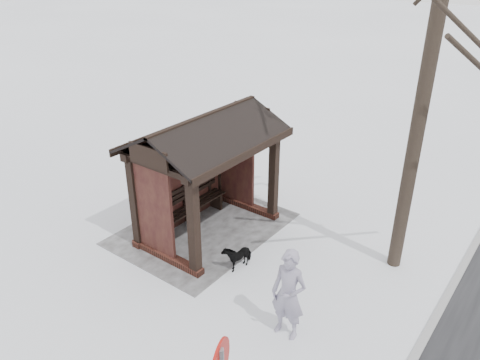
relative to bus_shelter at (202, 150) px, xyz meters
name	(u,v)px	position (x,y,z in m)	size (l,w,h in m)	color
ground	(210,231)	(0.00, 0.16, -2.17)	(120.00, 120.00, 0.00)	white
kerb	(431,326)	(0.00, 5.66, -2.16)	(120.00, 0.15, 0.06)	gray
trampled_patch	(204,228)	(0.00, -0.04, -2.16)	(4.20, 3.20, 0.02)	gray
bus_shelter	(202,150)	(0.00, 0.00, 0.00)	(3.60, 2.40, 3.09)	#3D1E16
pedestrian	(289,295)	(1.79, 3.56, -1.27)	(0.66, 0.43, 1.80)	gray
dog	(237,255)	(0.72, 1.60, -1.87)	(0.32, 0.71, 0.60)	black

